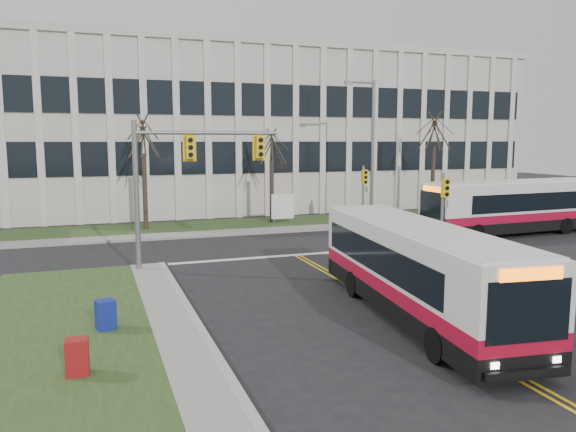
{
  "coord_description": "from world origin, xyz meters",
  "views": [
    {
      "loc": [
        -9.04,
        -16.23,
        5.4
      ],
      "look_at": [
        -0.69,
        7.42,
        2.0
      ],
      "focal_mm": 35.0,
      "sensor_mm": 36.0,
      "label": 1
    }
  ],
  "objects_px": {
    "streetlight": "(370,143)",
    "directory_sign": "(283,207)",
    "newspaper_box_red": "(77,359)",
    "newspaper_box_blue": "(106,317)",
    "bus_cross": "(514,208)",
    "bus_main": "(416,273)"
  },
  "relations": [
    {
      "from": "streetlight",
      "to": "bus_cross",
      "type": "height_order",
      "value": "streetlight"
    },
    {
      "from": "bus_cross",
      "to": "newspaper_box_red",
      "type": "height_order",
      "value": "bus_cross"
    },
    {
      "from": "directory_sign",
      "to": "newspaper_box_red",
      "type": "bearing_deg",
      "value": -120.12
    },
    {
      "from": "bus_cross",
      "to": "newspaper_box_blue",
      "type": "xyz_separation_m",
      "value": [
        -22.7,
        -9.81,
        -1.04
      ]
    },
    {
      "from": "streetlight",
      "to": "newspaper_box_red",
      "type": "height_order",
      "value": "streetlight"
    },
    {
      "from": "bus_cross",
      "to": "newspaper_box_blue",
      "type": "distance_m",
      "value": 24.75
    },
    {
      "from": "directory_sign",
      "to": "newspaper_box_blue",
      "type": "distance_m",
      "value": 20.97
    },
    {
      "from": "streetlight",
      "to": "bus_cross",
      "type": "bearing_deg",
      "value": -48.15
    },
    {
      "from": "newspaper_box_blue",
      "to": "newspaper_box_red",
      "type": "distance_m",
      "value": 3.11
    },
    {
      "from": "directory_sign",
      "to": "newspaper_box_blue",
      "type": "bearing_deg",
      "value": -122.63
    },
    {
      "from": "newspaper_box_red",
      "to": "directory_sign",
      "type": "bearing_deg",
      "value": 62.39
    },
    {
      "from": "directory_sign",
      "to": "streetlight",
      "type": "bearing_deg",
      "value": -13.23
    },
    {
      "from": "streetlight",
      "to": "newspaper_box_blue",
      "type": "height_order",
      "value": "streetlight"
    },
    {
      "from": "bus_main",
      "to": "directory_sign",
      "type": "bearing_deg",
      "value": 89.64
    },
    {
      "from": "directory_sign",
      "to": "newspaper_box_blue",
      "type": "relative_size",
      "value": 2.11
    },
    {
      "from": "newspaper_box_blue",
      "to": "newspaper_box_red",
      "type": "bearing_deg",
      "value": -117.74
    },
    {
      "from": "bus_main",
      "to": "newspaper_box_red",
      "type": "height_order",
      "value": "bus_main"
    },
    {
      "from": "streetlight",
      "to": "bus_main",
      "type": "xyz_separation_m",
      "value": [
        -7.86,
        -18.06,
        -3.78
      ]
    },
    {
      "from": "streetlight",
      "to": "directory_sign",
      "type": "distance_m",
      "value": 6.96
    },
    {
      "from": "bus_cross",
      "to": "newspaper_box_red",
      "type": "relative_size",
      "value": 11.96
    },
    {
      "from": "bus_main",
      "to": "bus_cross",
      "type": "distance_m",
      "value": 17.91
    },
    {
      "from": "streetlight",
      "to": "bus_cross",
      "type": "distance_m",
      "value": 9.53
    }
  ]
}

